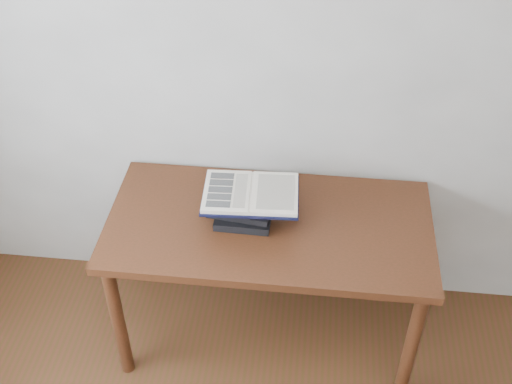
# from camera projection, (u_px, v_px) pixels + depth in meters

# --- Properties ---
(desk) EXTENTS (1.40, 0.70, 0.75)m
(desk) POSITION_uv_depth(u_px,v_px,m) (269.00, 239.00, 2.81)
(desk) COLOR #4E2213
(desk) RESTS_ON ground
(book_stack) EXTENTS (0.28, 0.19, 0.13)m
(book_stack) POSITION_uv_depth(u_px,v_px,m) (242.00, 209.00, 2.72)
(book_stack) COLOR black
(book_stack) RESTS_ON desk
(open_book) EXTENTS (0.42, 0.30, 0.03)m
(open_book) POSITION_uv_depth(u_px,v_px,m) (251.00, 194.00, 2.68)
(open_book) COLOR black
(open_book) RESTS_ON book_stack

